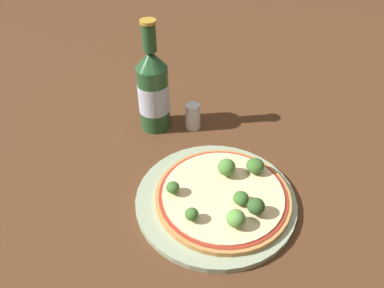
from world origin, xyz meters
TOP-DOWN VIEW (x-y plane):
  - ground_plane at (0.00, 0.00)m, footprint 3.00×3.00m
  - plate at (-0.00, -0.00)m, footprint 0.29×0.29m
  - pizza at (0.01, -0.01)m, footprint 0.24×0.24m
  - broccoli_floret_0 at (-0.07, -0.01)m, footprint 0.02×0.02m
  - broccoli_floret_1 at (0.01, -0.08)m, footprint 0.03×0.03m
  - broccoli_floret_2 at (0.09, -0.02)m, footprint 0.03×0.03m
  - broccoli_floret_3 at (0.05, 0.01)m, footprint 0.03×0.03m
  - broccoli_floret_4 at (-0.04, -0.07)m, footprint 0.03×0.03m
  - broccoli_floret_5 at (-0.05, 0.05)m, footprint 0.02×0.02m
  - broccoli_floret_6 at (0.01, -0.05)m, footprint 0.03×0.03m
  - beer_bottle at (0.09, 0.24)m, footprint 0.07×0.07m
  - pepper_shaker at (0.14, 0.18)m, footprint 0.03×0.03m

SIDE VIEW (x-z plane):
  - ground_plane at x=0.00m, z-range 0.00..0.00m
  - plate at x=0.00m, z-range 0.00..0.01m
  - pizza at x=0.01m, z-range 0.01..0.03m
  - pepper_shaker at x=0.14m, z-range 0.00..0.06m
  - broccoli_floret_6 at x=0.01m, z-range 0.03..0.05m
  - broccoli_floret_0 at x=-0.07m, z-range 0.03..0.05m
  - broccoli_floret_2 at x=0.09m, z-range 0.03..0.05m
  - broccoli_floret_5 at x=-0.05m, z-range 0.03..0.05m
  - broccoli_floret_4 at x=-0.04m, z-range 0.03..0.06m
  - broccoli_floret_1 at x=0.01m, z-range 0.03..0.06m
  - broccoli_floret_3 at x=0.05m, z-range 0.03..0.06m
  - beer_bottle at x=0.09m, z-range -0.03..0.21m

